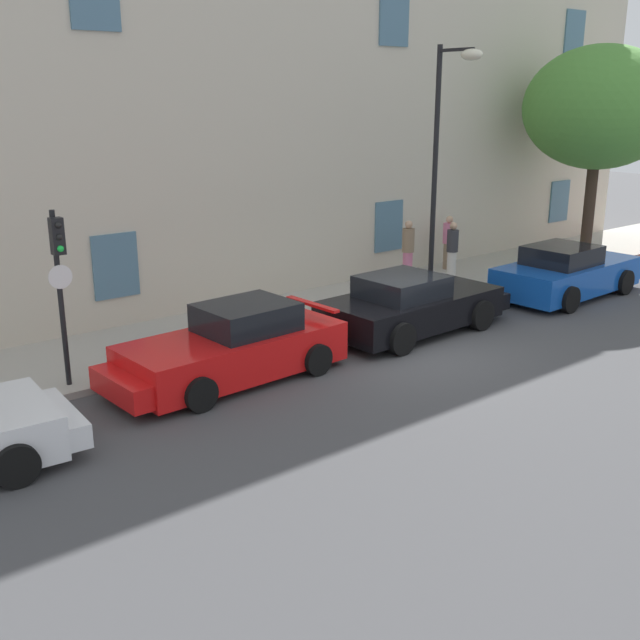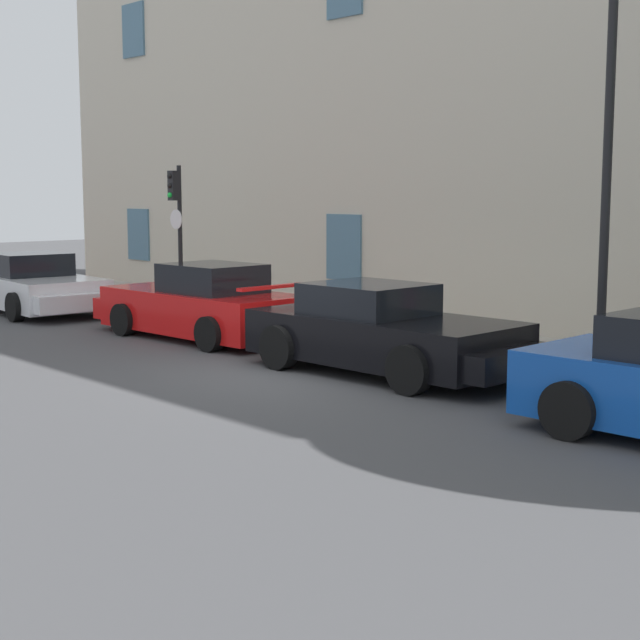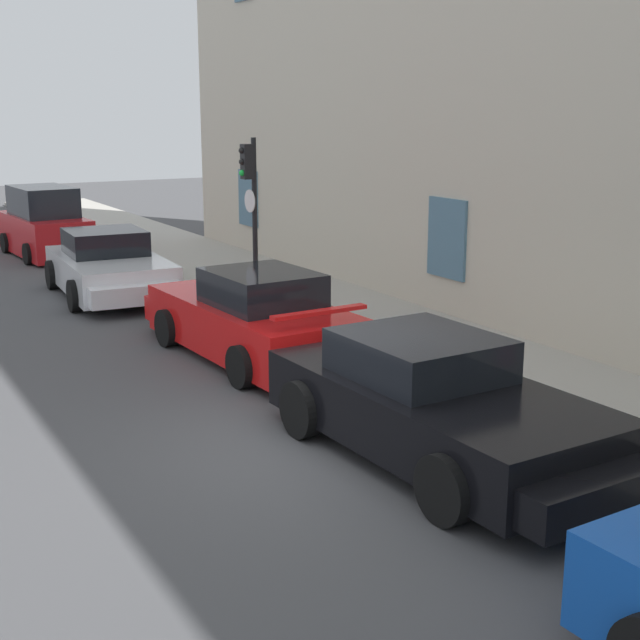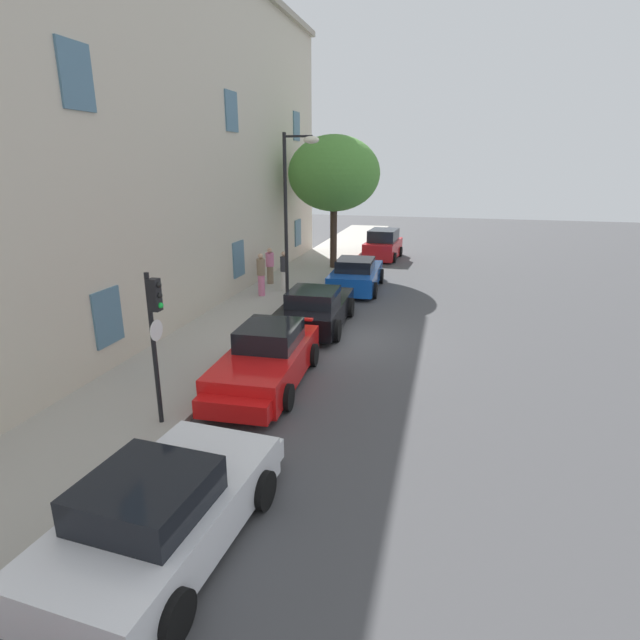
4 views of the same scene
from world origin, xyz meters
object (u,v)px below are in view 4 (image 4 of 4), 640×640
Objects in this scene: pedestrian_strolling at (270,266)px; traffic_light at (155,323)px; sportscar_red_lead at (169,506)px; sportscar_yellow_flank at (265,363)px; pedestrian_bystander at (261,274)px; sportscar_tail_end at (357,275)px; tree_near_kerb at (334,174)px; street_lamp at (295,190)px; hatchback_distant at (383,245)px; pedestrian_admiring at (284,270)px; sportscar_white_middle at (317,308)px.

traffic_light is at bearing -170.17° from pedestrian_strolling.
sportscar_red_lead is 5.70m from sportscar_yellow_flank.
sportscar_red_lead is 14.35m from pedestrian_bystander.
sportscar_yellow_flank reaches higher than sportscar_red_lead.
tree_near_kerb is (3.87, 1.99, 4.34)m from sportscar_tail_end.
sportscar_red_lead is 2.57× the size of pedestrian_bystander.
street_lamp is 3.86m from pedestrian_bystander.
street_lamp is at bearing -141.43° from pedestrian_strolling.
hatchback_distant is 9.92m from pedestrian_admiring.
tree_near_kerb is (14.83, 1.61, 4.36)m from sportscar_yellow_flank.
sportscar_yellow_flank is at bearing 5.87° from sportscar_red_lead.
traffic_light is (-21.44, 1.87, 1.61)m from hatchback_distant.
sportscar_tail_end is at bearing -31.03° from street_lamp.
sportscar_red_lead is at bearing -173.90° from tree_near_kerb.
sportscar_red_lead is at bearing -168.16° from pedestrian_admiring.
pedestrian_strolling is at bearing 38.57° from street_lamp.
street_lamp is 3.61× the size of pedestrian_bystander.
sportscar_red_lead is at bearing -179.88° from hatchback_distant.
pedestrian_bystander is at bearing 9.71° from traffic_light.
tree_near_kerb is at bearing -23.98° from pedestrian_strolling.
sportscar_yellow_flank is 1.49× the size of traffic_light.
sportscar_white_middle is 2.74× the size of pedestrian_bystander.
pedestrian_bystander reaches higher than sportscar_red_lead.
traffic_light is 11.04m from pedestrian_bystander.
pedestrian_admiring is (12.03, 1.24, -1.38)m from traffic_light.
tree_near_kerb is at bearing 9.47° from sportscar_white_middle.
sportscar_red_lead is 21.08m from tree_near_kerb.
pedestrian_admiring reaches higher than sportscar_tail_end.
sportscar_white_middle is at bearing -149.19° from street_lamp.
pedestrian_bystander is at bearing 160.74° from hatchback_distant.
traffic_light is at bearing -179.11° from tree_near_kerb.
pedestrian_strolling reaches higher than sportscar_red_lead.
sportscar_yellow_flank is 0.97× the size of sportscar_tail_end.
tree_near_kerb is at bearing 6.18° from sportscar_yellow_flank.
street_lamp is (2.55, 1.52, 3.90)m from sportscar_white_middle.
sportscar_white_middle is 1.30× the size of hatchback_distant.
pedestrian_bystander is (10.81, 1.85, -1.33)m from traffic_light.
pedestrian_bystander is (13.84, 3.77, 0.46)m from sportscar_red_lead.
sportscar_tail_end is 7.85m from hatchback_distant.
sportscar_white_middle is 2.89× the size of pedestrian_admiring.
pedestrian_strolling reaches higher than sportscar_yellow_flank.
sportscar_white_middle is 1.49× the size of traffic_light.
sportscar_white_middle is 2.95× the size of pedestrian_strolling.
hatchback_distant is 2.26× the size of pedestrian_strolling.
traffic_light is at bearing -170.29° from pedestrian_bystander.
sportscar_red_lead is 0.91× the size of sportscar_tail_end.
sportscar_tail_end is 2.81× the size of pedestrian_bystander.
pedestrian_strolling is (16.04, 4.17, 0.38)m from sportscar_red_lead.
sportscar_tail_end is (16.63, 0.20, 0.03)m from sportscar_red_lead.
tree_near_kerb reaches higher than traffic_light.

